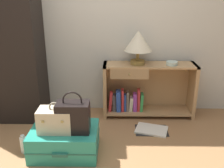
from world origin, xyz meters
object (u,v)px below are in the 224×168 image
at_px(bookshelf, 144,90).
at_px(bowl, 172,63).
at_px(suitcase_large, 65,141).
at_px(table_lamp, 138,42).
at_px(handbag, 73,117).
at_px(train_case, 55,120).
at_px(bottle, 23,144).
at_px(open_book_on_floor, 152,130).

xyz_separation_m(bookshelf, bowl, (0.31, -0.05, 0.36)).
bearing_deg(suitcase_large, table_lamp, 47.85).
xyz_separation_m(table_lamp, handbag, (-0.66, -0.87, -0.53)).
relative_size(train_case, handbag, 0.79).
relative_size(bookshelf, bowl, 8.23).
xyz_separation_m(train_case, bottle, (-0.34, 0.03, -0.29)).
height_order(bowl, bottle, bowl).
relative_size(bowl, suitcase_large, 0.21).
height_order(table_lamp, bowl, table_lamp).
bearing_deg(open_book_on_floor, bottle, -161.67).
distance_m(bowl, handbag, 1.38).
bearing_deg(open_book_on_floor, bookshelf, 97.65).
xyz_separation_m(bowl, train_case, (-1.23, -0.84, -0.32)).
relative_size(table_lamp, bottle, 2.13).
distance_m(bowl, train_case, 1.52).
bearing_deg(bowl, bookshelf, 170.14).
height_order(suitcase_large, bottle, suitcase_large).
bearing_deg(bottle, train_case, -4.45).
bearing_deg(train_case, bottle, 175.55).
distance_m(table_lamp, suitcase_large, 1.39).
bearing_deg(bookshelf, bottle, -145.52).
bearing_deg(bookshelf, handbag, -129.95).
bearing_deg(bookshelf, open_book_on_floor, -82.35).
bearing_deg(handbag, train_case, 179.19).
relative_size(bookshelf, train_case, 3.59).
relative_size(train_case, bottle, 1.67).
xyz_separation_m(bookshelf, open_book_on_floor, (0.06, -0.43, -0.32)).
xyz_separation_m(bowl, open_book_on_floor, (-0.25, -0.37, -0.69)).
height_order(bowl, handbag, bowl).
distance_m(suitcase_large, handbag, 0.30).
distance_m(table_lamp, train_case, 1.32).
bearing_deg(bookshelf, train_case, -135.81).
distance_m(train_case, bottle, 0.45).
bearing_deg(open_book_on_floor, table_lamp, 110.72).
bearing_deg(table_lamp, handbag, -127.04).
bearing_deg(bowl, suitcase_large, -145.22).
xyz_separation_m(suitcase_large, handbag, (0.10, -0.03, 0.28)).
distance_m(bookshelf, suitcase_large, 1.23).
relative_size(table_lamp, handbag, 1.01).
distance_m(train_case, handbag, 0.17).
bearing_deg(suitcase_large, handbag, -18.75).
bearing_deg(open_book_on_floor, suitcase_large, -154.54).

